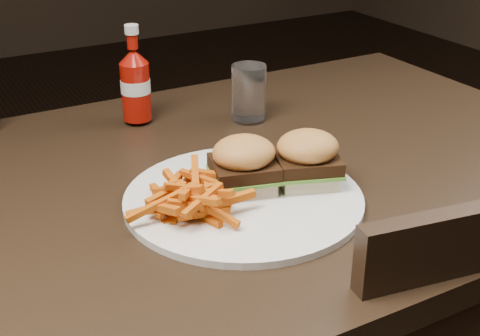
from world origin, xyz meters
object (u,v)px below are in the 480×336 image
dining_table (250,176)px  tumbler (249,92)px  plate (243,199)px  ketchup_bottle (136,91)px

dining_table → tumbler: bearing=60.7°
tumbler → plate: bearing=-121.3°
ketchup_bottle → tumbler: ketchup_bottle is taller
plate → ketchup_bottle: ketchup_bottle is taller
ketchup_bottle → tumbler: size_ratio=1.06×
ketchup_bottle → plate: bearing=-87.0°
dining_table → plate: size_ratio=3.51×
dining_table → ketchup_bottle: 0.29m
plate → tumbler: (0.17, 0.27, 0.05)m
dining_table → plate: plate is taller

